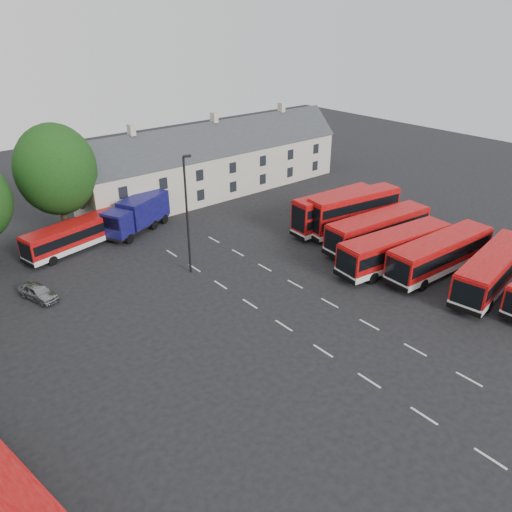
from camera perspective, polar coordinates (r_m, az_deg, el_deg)
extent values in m
plane|color=black|center=(36.41, 5.36, -9.29)|extent=(140.00, 140.00, 0.00)
cube|color=beige|center=(30.78, 25.22, -20.22)|extent=(0.15, 1.80, 0.01)
cube|color=beige|center=(31.86, 18.65, -16.92)|extent=(0.15, 1.80, 0.01)
cube|color=beige|center=(33.40, 12.81, -13.71)|extent=(0.15, 1.80, 0.01)
cube|color=beige|center=(35.32, 7.67, -10.69)|extent=(0.15, 1.80, 0.01)
cube|color=beige|center=(37.57, 3.20, -7.94)|extent=(0.15, 1.80, 0.01)
cube|color=beige|center=(40.10, -0.69, -5.48)|extent=(0.15, 1.80, 0.01)
cube|color=beige|center=(42.85, -4.07, -3.30)|extent=(0.15, 1.80, 0.01)
cube|color=beige|center=(45.79, -7.02, -1.38)|extent=(0.15, 1.80, 0.01)
cube|color=beige|center=(48.87, -9.61, 0.30)|extent=(0.15, 1.80, 0.01)
cube|color=beige|center=(35.42, 23.18, -12.82)|extent=(0.15, 1.80, 0.01)
cube|color=beige|center=(36.81, 17.74, -10.17)|extent=(0.15, 1.80, 0.01)
cube|color=beige|center=(38.56, 12.82, -7.65)|extent=(0.15, 1.80, 0.01)
cube|color=beige|center=(40.63, 8.41, -5.33)|extent=(0.15, 1.80, 0.01)
cube|color=beige|center=(42.98, 4.49, -3.22)|extent=(0.15, 1.80, 0.01)
cube|color=beige|center=(45.56, 1.01, -1.32)|extent=(0.15, 1.80, 0.01)
cube|color=beige|center=(48.33, -2.08, 0.37)|extent=(0.15, 1.80, 0.01)
cube|color=beige|center=(51.26, -4.83, 1.87)|extent=(0.15, 1.80, 0.01)
cylinder|color=black|center=(55.24, -21.07, 4.34)|extent=(0.70, 0.70, 4.20)
ellipsoid|color=#15320D|center=(53.76, -21.91, 9.15)|extent=(7.92, 7.92, 9.11)
cube|color=beige|center=(64.38, -4.58, 9.63)|extent=(35.00, 7.00, 5.50)
cube|color=#2D3035|center=(63.65, -4.67, 12.00)|extent=(35.70, 7.13, 7.13)
cube|color=beige|center=(57.31, -14.06, 13.80)|extent=(0.60, 0.90, 1.20)
cube|color=beige|center=(62.80, -4.80, 15.50)|extent=(0.60, 0.90, 1.20)
cube|color=beige|center=(69.60, 2.92, 16.61)|extent=(0.60, 0.90, 1.20)
cube|color=silver|center=(46.17, 25.19, -2.50)|extent=(12.00, 4.51, 0.59)
cube|color=#A00909|center=(45.60, 25.51, -1.03)|extent=(12.00, 4.51, 2.08)
cube|color=black|center=(45.58, 25.52, -0.97)|extent=(11.54, 4.49, 1.01)
cube|color=#A00909|center=(45.16, 25.77, 0.20)|extent=(11.75, 4.36, 0.13)
cylinder|color=black|center=(42.82, 25.09, -5.20)|extent=(1.10, 0.47, 1.07)
cylinder|color=black|center=(49.85, 25.16, -0.77)|extent=(1.10, 0.47, 1.07)
cube|color=silver|center=(47.25, 20.11, -0.86)|extent=(11.93, 3.28, 0.59)
cube|color=#A00909|center=(46.69, 20.36, 0.61)|extent=(11.93, 3.28, 2.09)
cube|color=black|center=(46.67, 20.37, 0.67)|extent=(11.46, 3.32, 1.02)
cube|color=#A00909|center=(46.26, 20.57, 1.83)|extent=(11.69, 3.16, 0.13)
cylinder|color=black|center=(43.94, 18.54, -3.14)|extent=(1.09, 0.35, 1.07)
cylinder|color=black|center=(50.90, 21.36, 0.52)|extent=(1.09, 0.35, 1.07)
cube|color=silver|center=(47.01, 15.49, -0.29)|extent=(12.12, 4.10, 0.59)
cube|color=#A00909|center=(46.44, 15.68, 1.20)|extent=(12.12, 4.10, 2.11)
cube|color=black|center=(46.42, 15.69, 1.26)|extent=(11.65, 4.10, 1.03)
cube|color=#A00909|center=(46.00, 15.85, 2.45)|extent=(11.87, 3.96, 0.13)
cylinder|color=black|center=(43.87, 13.22, -2.45)|extent=(1.11, 0.43, 1.08)
cylinder|color=black|center=(50.52, 17.37, 0.98)|extent=(1.11, 0.43, 1.08)
cube|color=silver|center=(50.67, 13.66, 1.91)|extent=(12.05, 3.74, 0.59)
cube|color=#A00909|center=(50.14, 13.82, 3.31)|extent=(12.05, 3.74, 2.10)
cube|color=black|center=(50.12, 13.82, 3.37)|extent=(11.59, 3.76, 1.02)
cube|color=#A00909|center=(49.74, 13.95, 4.48)|extent=(11.81, 3.61, 0.13)
cylinder|color=black|center=(47.47, 11.58, 0.03)|extent=(1.10, 0.40, 1.08)
cylinder|color=black|center=(54.19, 15.42, 2.98)|extent=(1.10, 0.40, 1.08)
cube|color=silver|center=(53.66, 10.95, 3.48)|extent=(10.80, 3.96, 0.53)
cube|color=#A00909|center=(52.98, 11.12, 5.34)|extent=(10.80, 3.96, 3.22)
cube|color=black|center=(53.20, 11.06, 4.71)|extent=(10.39, 3.95, 0.91)
cube|color=#A00909|center=(52.42, 11.28, 7.03)|extent=(10.58, 3.83, 0.12)
cylinder|color=black|center=(50.95, 8.86, 2.06)|extent=(0.99, 0.41, 0.96)
cylinder|color=black|center=(56.66, 12.79, 4.25)|extent=(0.99, 0.41, 0.96)
cube|color=black|center=(52.77, 11.18, 5.97)|extent=(10.39, 3.95, 0.91)
cube|color=silver|center=(53.83, 8.86, 3.68)|extent=(10.16, 2.96, 0.50)
cube|color=#A00909|center=(53.19, 8.99, 5.45)|extent=(10.16, 2.96, 3.06)
cube|color=black|center=(53.40, 8.94, 4.85)|extent=(9.77, 2.99, 0.87)
cube|color=#A00909|center=(52.66, 9.11, 7.05)|extent=(9.96, 2.86, 0.11)
cylinder|color=black|center=(51.19, 7.04, 2.27)|extent=(0.93, 0.32, 0.91)
cylinder|color=black|center=(56.74, 10.46, 4.48)|extent=(0.93, 0.32, 0.91)
cube|color=black|center=(52.98, 9.03, 6.05)|extent=(9.77, 2.99, 0.87)
cube|color=silver|center=(27.84, -26.84, -24.52)|extent=(4.17, 10.86, 0.53)
cube|color=silver|center=(51.64, -19.87, 1.36)|extent=(10.37, 4.43, 0.51)
cube|color=#A00909|center=(51.20, -20.07, 2.53)|extent=(10.37, 4.43, 1.79)
cube|color=black|center=(51.18, -20.08, 2.57)|extent=(9.99, 4.40, 0.87)
cube|color=#A00909|center=(50.85, -20.23, 3.50)|extent=(10.15, 4.30, 0.11)
cylinder|color=black|center=(49.48, -22.22, -0.48)|extent=(0.95, 0.45, 0.92)
cylinder|color=black|center=(54.13, -17.65, 2.56)|extent=(0.95, 0.45, 0.92)
cube|color=black|center=(54.26, -13.32, 3.40)|extent=(8.27, 5.22, 0.30)
cube|color=#0E0D4B|center=(51.66, -15.56, 3.59)|extent=(2.87, 3.13, 2.43)
cube|color=black|center=(50.88, -16.31, 3.59)|extent=(0.96, 2.01, 1.21)
cube|color=#0E0D4B|center=(54.54, -12.72, 5.30)|extent=(6.29, 4.63, 2.73)
cylinder|color=black|center=(51.67, -14.26, 1.92)|extent=(1.04, 0.67, 1.01)
cylinder|color=black|center=(57.18, -12.28, 4.54)|extent=(1.04, 0.67, 1.01)
imported|color=#95969C|center=(44.10, -23.63, -3.80)|extent=(2.60, 4.08, 1.29)
cylinder|color=black|center=(42.97, -7.86, 4.40)|extent=(0.19, 0.19, 10.55)
cube|color=black|center=(41.38, -7.88, 11.25)|extent=(0.68, 0.46, 0.19)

